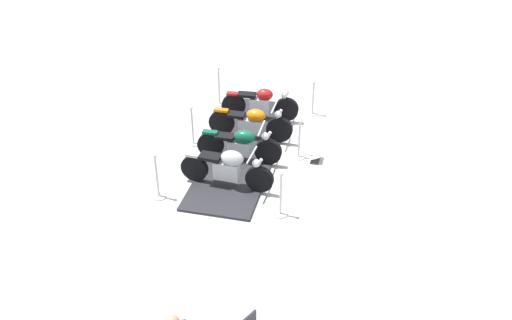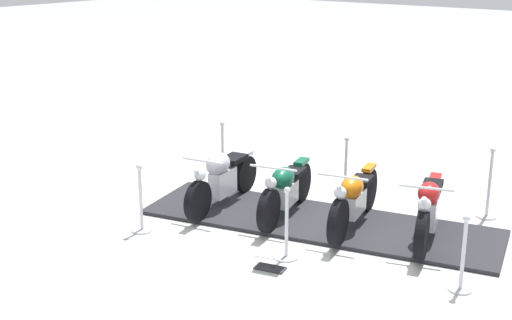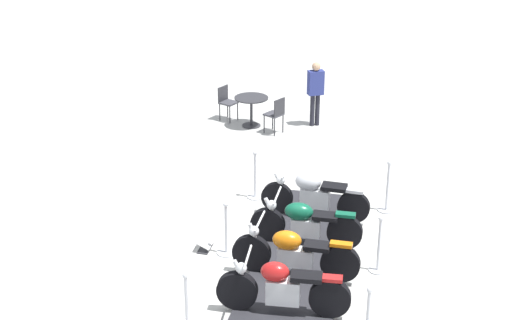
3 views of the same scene
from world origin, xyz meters
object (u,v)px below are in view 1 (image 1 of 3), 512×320
(motorcycle_maroon, at_px, (261,103))
(stanchion_left_rear, at_px, (219,92))
(info_placard, at_px, (315,158))
(motorcycle_forest, at_px, (240,144))
(stanchion_left_mid, at_px, (193,131))
(stanchion_right_rear, at_px, (313,103))
(stanchion_right_front, at_px, (281,201))
(motorcycle_chrome, at_px, (228,168))
(motorcycle_copper, at_px, (252,122))
(stanchion_right_mid, at_px, (299,146))
(stanchion_left_front, at_px, (158,184))

(motorcycle_maroon, xyz_separation_m, stanchion_left_rear, (1.50, -0.35, -0.13))
(info_placard, bearing_deg, motorcycle_forest, -74.35)
(stanchion_left_mid, bearing_deg, stanchion_right_rear, -126.06)
(motorcycle_maroon, xyz_separation_m, stanchion_right_front, (-2.22, 3.59, -0.16))
(motorcycle_maroon, relative_size, info_placard, 4.62)
(motorcycle_forest, height_order, info_placard, motorcycle_forest)
(motorcycle_chrome, xyz_separation_m, stanchion_left_mid, (1.74, -1.30, -0.18))
(motorcycle_copper, bearing_deg, motorcycle_maroon, 91.24)
(stanchion_right_rear, bearing_deg, stanchion_right_front, 103.20)
(motorcycle_chrome, bearing_deg, stanchion_right_rear, 74.98)
(stanchion_right_mid, distance_m, info_placard, 0.49)
(motorcycle_copper, xyz_separation_m, info_placard, (-1.84, 0.20, -0.44))
(info_placard, bearing_deg, motorcycle_maroon, -134.38)
(motorcycle_chrome, bearing_deg, stanchion_right_front, -24.02)
(stanchion_right_front, distance_m, stanchion_right_mid, 2.34)
(stanchion_left_mid, relative_size, info_placard, 2.40)
(motorcycle_maroon, distance_m, stanchion_left_mid, 2.17)
(stanchion_left_rear, distance_m, stanchion_right_mid, 3.59)
(motorcycle_copper, relative_size, stanchion_right_rear, 2.16)
(stanchion_left_rear, bearing_deg, stanchion_right_mid, 152.46)
(info_placard, bearing_deg, stanchion_right_mid, -98.37)
(stanchion_left_rear, bearing_deg, stanchion_right_front, 133.33)
(stanchion_right_rear, xyz_separation_m, stanchion_left_mid, (2.11, 2.90, 0.03))
(stanchion_right_rear, relative_size, stanchion_left_mid, 0.94)
(stanchion_left_mid, bearing_deg, motorcycle_copper, -145.24)
(motorcycle_maroon, bearing_deg, stanchion_right_front, -75.88)
(stanchion_left_rear, bearing_deg, motorcycle_chrome, 122.42)
(motorcycle_chrome, height_order, stanchion_right_front, stanchion_right_front)
(motorcycle_copper, distance_m, stanchion_right_mid, 1.45)
(stanchion_right_rear, distance_m, stanchion_left_front, 5.42)
(motorcycle_forest, bearing_deg, motorcycle_maroon, 89.32)
(motorcycle_chrome, xyz_separation_m, stanchion_left_rear, (2.27, -3.58, -0.16))
(motorcycle_copper, xyz_separation_m, motorcycle_maroon, (0.27, -1.07, -0.00))
(stanchion_left_front, bearing_deg, stanchion_right_front, -166.80)
(motorcycle_maroon, height_order, stanchion_right_front, stanchion_right_front)
(motorcycle_copper, bearing_deg, stanchion_right_mid, -22.19)
(stanchion_left_front, bearing_deg, stanchion_right_mid, -126.06)
(stanchion_right_front, distance_m, stanchion_left_front, 2.72)
(stanchion_left_rear, distance_m, stanchion_left_front, 4.69)
(motorcycle_chrome, bearing_deg, stanchion_left_front, -150.61)
(motorcycle_copper, bearing_deg, motorcycle_forest, -89.86)
(motorcycle_chrome, xyz_separation_m, stanchion_right_rear, (-0.38, -4.20, -0.20))
(stanchion_right_front, height_order, stanchion_left_rear, stanchion_left_rear)
(stanchion_left_rear, distance_m, stanchion_left_mid, 2.34)
(motorcycle_copper, xyz_separation_m, stanchion_left_rear, (1.77, -1.43, -0.13))
(stanchion_right_front, relative_size, stanchion_left_front, 0.97)
(motorcycle_chrome, distance_m, motorcycle_forest, 1.11)
(stanchion_right_mid, xyz_separation_m, info_placard, (-0.42, -0.04, -0.23))
(motorcycle_copper, distance_m, motorcycle_maroon, 1.11)
(motorcycle_maroon, height_order, stanchion_right_rear, motorcycle_maroon)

